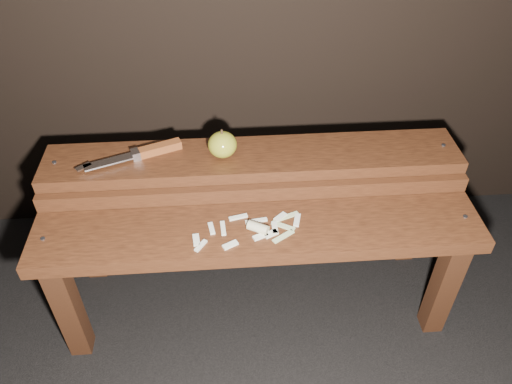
{
  "coord_description": "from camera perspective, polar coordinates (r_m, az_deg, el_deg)",
  "views": [
    {
      "loc": [
        -0.08,
        -0.98,
        1.35
      ],
      "look_at": [
        0.0,
        0.06,
        0.45
      ],
      "focal_mm": 35.0,
      "sensor_mm": 36.0,
      "label": 1
    }
  ],
  "objects": [
    {
      "name": "ground",
      "position": [
        1.67,
        0.16,
        -13.13
      ],
      "size": [
        60.0,
        60.0,
        0.0
      ],
      "primitive_type": "plane",
      "color": "black"
    },
    {
      "name": "knife",
      "position": [
        1.46,
        -12.34,
        4.52
      ],
      "size": [
        0.29,
        0.13,
        0.03
      ],
      "color": "brown",
      "rests_on": "bench_rear_tier"
    },
    {
      "name": "apple",
      "position": [
        1.41,
        -3.86,
        5.43
      ],
      "size": [
        0.08,
        0.08,
        0.09
      ],
      "color": "olive",
      "rests_on": "bench_rear_tier"
    },
    {
      "name": "apple_scraps",
      "position": [
        1.31,
        0.01,
        -4.17
      ],
      "size": [
        0.29,
        0.13,
        0.03
      ],
      "color": "beige",
      "rests_on": "bench_front_tier"
    },
    {
      "name": "bench_rear_tier",
      "position": [
        1.48,
        -0.3,
        1.61
      ],
      "size": [
        1.2,
        0.21,
        0.5
      ],
      "color": "black",
      "rests_on": "ground"
    },
    {
      "name": "bench_front_tier",
      "position": [
        1.36,
        0.38,
        -6.42
      ],
      "size": [
        1.2,
        0.2,
        0.42
      ],
      "color": "black",
      "rests_on": "ground"
    }
  ]
}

